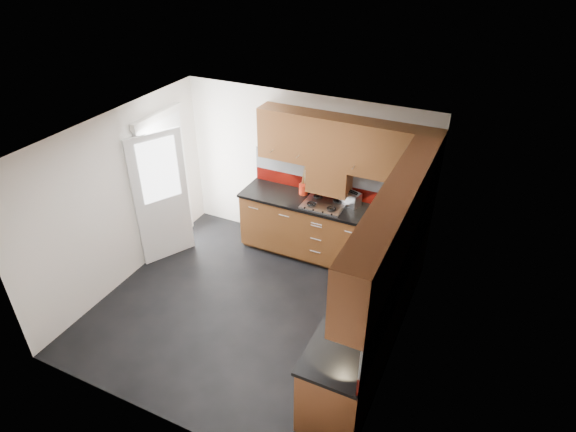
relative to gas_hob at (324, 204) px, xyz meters
The scene contains 14 objects.
room 1.63m from the gas_hob, 107.03° to the right, with size 4.00×3.80×2.64m.
base_cabinets 1.10m from the gas_hob, 50.67° to the right, with size 2.70×3.20×0.95m.
countertop 0.98m from the gas_hob, 51.77° to the right, with size 2.72×3.22×0.04m.
backsplash 1.02m from the gas_hob, 33.28° to the right, with size 2.70×3.20×0.54m.
upper_cabinets 1.36m from the gas_hob, 41.51° to the right, with size 2.50×3.20×0.72m.
extractor_hood 0.37m from the gas_hob, 90.00° to the left, with size 0.60×0.33×0.40m, color #5C3414.
glass_cabinet 1.61m from the gas_hob, 17.76° to the right, with size 0.32×0.80×0.66m.
back_door 2.35m from the gas_hob, 162.10° to the right, with size 0.42×1.19×2.04m.
gas_hob is the anchor object (origin of this frame).
utensil_pot 0.43m from the gas_hob, 157.54° to the left, with size 0.13×0.13×0.46m.
toaster 0.38m from the gas_hob, 27.26° to the left, with size 0.31×0.25×0.20m.
food_processor 1.49m from the gas_hob, 37.23° to the right, with size 0.19×0.19×0.32m.
paper_towel 1.37m from the gas_hob, 19.46° to the right, with size 0.13×0.13×0.26m, color white.
orange_cloth 1.17m from the gas_hob, 19.37° to the right, with size 0.15×0.13×0.02m, color orange.
Camera 1 is at (2.50, -4.07, 4.41)m, focal length 30.00 mm.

